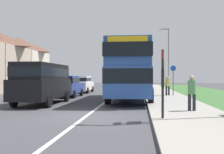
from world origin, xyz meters
TOP-DOWN VIEW (x-y plane):
  - ground_plane at (0.00, 0.00)m, footprint 120.00×120.00m
  - lane_marking_centre at (0.00, 8.00)m, footprint 0.14×60.00m
  - pavement_near_side at (4.20, 6.00)m, footprint 3.20×68.00m
  - double_decker_bus at (1.57, 7.60)m, footprint 2.80×10.16m
  - parked_van_black at (-3.50, 4.44)m, footprint 2.11×5.41m
  - parked_car_blue at (-3.60, 9.84)m, footprint 1.97×4.08m
  - parked_car_white at (-3.68, 15.42)m, footprint 1.93×4.33m
  - pedestrian_at_stop at (4.46, 1.36)m, footprint 0.34×0.34m
  - pedestrian_walking_away at (4.44, 10.99)m, footprint 0.34×0.34m
  - bus_stop_sign at (3.00, -0.87)m, footprint 0.09×0.52m
  - cycle_route_sign at (4.87, 10.96)m, footprint 0.44×0.08m
  - street_lamp_mid at (5.32, 19.27)m, footprint 1.14×0.20m

SIDE VIEW (x-z plane):
  - ground_plane at x=0.00m, z-range 0.00..0.00m
  - lane_marking_centre at x=0.00m, z-range 0.00..0.01m
  - pavement_near_side at x=4.20m, z-range 0.00..0.12m
  - parked_car_white at x=-3.68m, z-range 0.08..1.76m
  - parked_car_blue at x=-3.60m, z-range 0.08..1.76m
  - pedestrian_at_stop at x=4.46m, z-range 0.14..1.81m
  - pedestrian_walking_away at x=4.44m, z-range 0.14..1.81m
  - parked_van_black at x=-3.50m, z-range 0.21..2.59m
  - cycle_route_sign at x=4.87m, z-range 0.17..2.69m
  - bus_stop_sign at x=3.00m, z-range 0.24..2.84m
  - double_decker_bus at x=1.57m, z-range 0.29..3.99m
  - street_lamp_mid at x=5.32m, z-range 0.54..7.57m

